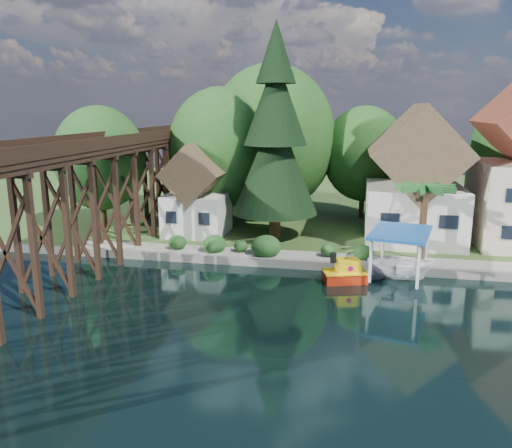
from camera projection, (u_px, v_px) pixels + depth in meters
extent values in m
plane|color=black|center=(309.00, 315.00, 27.53)|extent=(140.00, 140.00, 0.00)
cube|color=#324F1F|center=(335.00, 201.00, 59.98)|extent=(140.00, 52.00, 0.50)
cube|color=slate|center=(378.00, 269.00, 34.36)|extent=(60.00, 0.40, 0.62)
cube|color=gray|center=(406.00, 262.00, 35.18)|extent=(50.00, 2.60, 0.06)
cube|color=black|center=(5.00, 245.00, 26.56)|extent=(4.00, 0.36, 8.00)
cube|color=black|center=(41.00, 231.00, 29.62)|extent=(4.00, 0.36, 8.00)
cube|color=black|center=(71.00, 220.00, 32.68)|extent=(4.00, 0.36, 8.00)
cube|color=black|center=(95.00, 210.00, 35.74)|extent=(4.00, 0.36, 8.00)
cube|color=black|center=(116.00, 202.00, 38.80)|extent=(4.00, 0.36, 8.00)
cube|color=black|center=(133.00, 195.00, 41.86)|extent=(4.00, 0.36, 8.00)
cube|color=black|center=(149.00, 189.00, 44.92)|extent=(4.00, 0.36, 8.00)
cube|color=black|center=(162.00, 184.00, 47.98)|extent=(4.00, 0.36, 8.00)
cube|color=black|center=(173.00, 180.00, 51.04)|extent=(4.00, 0.36, 8.00)
cube|color=black|center=(184.00, 176.00, 54.09)|extent=(4.00, 0.36, 8.00)
cube|color=black|center=(65.00, 153.00, 34.77)|extent=(0.35, 44.00, 0.35)
cube|color=black|center=(112.00, 154.00, 34.11)|extent=(0.35, 44.00, 0.35)
cube|color=black|center=(88.00, 149.00, 34.37)|extent=(4.00, 44.00, 0.30)
cube|color=black|center=(61.00, 141.00, 34.62)|extent=(0.12, 44.00, 0.80)
cube|color=black|center=(114.00, 142.00, 33.88)|extent=(0.12, 44.00, 0.80)
cube|color=silver|center=(413.00, 213.00, 40.89)|extent=(7.50, 8.00, 4.50)
cube|color=#4D3B29|center=(417.00, 152.00, 39.77)|extent=(7.64, 8.64, 7.64)
cube|color=black|center=(390.00, 220.00, 37.37)|extent=(1.35, 0.08, 1.00)
cube|color=black|center=(449.00, 222.00, 36.59)|extent=(1.35, 0.08, 1.00)
cube|color=silver|center=(197.00, 214.00, 42.94)|extent=(5.00, 5.00, 3.50)
cube|color=#4D3B29|center=(196.00, 173.00, 42.14)|extent=(5.09, 5.40, 5.09)
cube|color=black|center=(171.00, 217.00, 40.74)|extent=(0.90, 0.08, 1.00)
cube|color=black|center=(204.00, 219.00, 40.21)|extent=(0.90, 0.08, 1.00)
cylinder|color=#382314|center=(222.00, 199.00, 46.94)|extent=(0.50, 0.50, 4.50)
ellipsoid|color=#1E4D1B|center=(221.00, 149.00, 45.87)|extent=(4.40, 4.40, 5.06)
cylinder|color=#382314|center=(271.00, 192.00, 49.97)|extent=(0.50, 0.50, 4.95)
ellipsoid|color=#1E4D1B|center=(271.00, 139.00, 48.79)|extent=(5.00, 5.00, 5.75)
cylinder|color=#382314|center=(362.00, 197.00, 49.34)|extent=(0.50, 0.50, 4.05)
ellipsoid|color=#1E4D1B|center=(364.00, 154.00, 48.37)|extent=(4.00, 4.00, 4.60)
cylinder|color=#382314|center=(103.00, 206.00, 45.04)|extent=(0.50, 0.50, 4.05)
ellipsoid|color=#1E4D1B|center=(100.00, 158.00, 44.08)|extent=(4.00, 4.00, 4.60)
ellipsoid|color=#1E4217|center=(214.00, 242.00, 37.54)|extent=(1.98, 1.98, 1.53)
ellipsoid|color=#1E4217|center=(241.00, 245.00, 37.49)|extent=(1.54, 1.54, 1.19)
ellipsoid|color=#1E4217|center=(266.00, 245.00, 36.58)|extent=(2.20, 2.20, 1.70)
ellipsoid|color=#1E4217|center=(177.00, 241.00, 38.31)|extent=(1.76, 1.76, 1.36)
ellipsoid|color=#1E4217|center=(328.00, 249.00, 36.37)|extent=(1.54, 1.54, 1.19)
ellipsoid|color=#1E4217|center=(363.00, 251.00, 35.59)|extent=(1.76, 1.76, 1.36)
cylinder|color=#382314|center=(275.00, 219.00, 41.68)|extent=(0.96, 0.96, 3.20)
cone|color=black|center=(275.00, 161.00, 40.59)|extent=(7.03, 7.03, 8.52)
cone|color=black|center=(276.00, 101.00, 39.51)|extent=(5.11, 5.11, 6.93)
cone|color=black|center=(276.00, 51.00, 38.66)|extent=(3.20, 3.20, 4.80)
cylinder|color=#382314|center=(423.00, 226.00, 35.39)|extent=(0.50, 0.50, 4.97)
ellipsoid|color=#194B1C|center=(426.00, 188.00, 34.78)|extent=(4.94, 4.94, 1.13)
cube|color=red|center=(345.00, 277.00, 32.61)|extent=(3.03, 2.18, 0.73)
cube|color=yellow|center=(345.00, 272.00, 32.53)|extent=(3.15, 2.29, 0.09)
cube|color=yellow|center=(348.00, 266.00, 32.46)|extent=(1.71, 1.46, 0.91)
cylinder|color=black|center=(333.00, 258.00, 32.23)|extent=(0.40, 0.40, 0.64)
cylinder|color=#9B0B47|center=(350.00, 269.00, 31.91)|extent=(0.33, 0.16, 0.33)
cylinder|color=#9B0B47|center=(346.00, 263.00, 33.00)|extent=(0.33, 0.16, 0.33)
cylinder|color=#9B0B47|center=(359.00, 266.00, 32.52)|extent=(0.16, 0.33, 0.33)
imported|color=silver|center=(363.00, 271.00, 33.57)|extent=(4.48, 3.51, 0.85)
imported|color=white|center=(398.00, 268.00, 33.02)|extent=(4.40, 2.44, 1.61)
cube|color=#174F9B|center=(401.00, 233.00, 32.47)|extent=(4.58, 5.80, 0.19)
cylinder|color=white|center=(419.00, 266.00, 30.22)|extent=(0.19, 0.19, 2.90)
cylinder|color=white|center=(426.00, 248.00, 34.24)|extent=(0.19, 0.19, 2.90)
cylinder|color=white|center=(371.00, 261.00, 31.36)|extent=(0.19, 0.19, 2.90)
cylinder|color=white|center=(383.00, 243.00, 35.38)|extent=(0.19, 0.19, 2.90)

